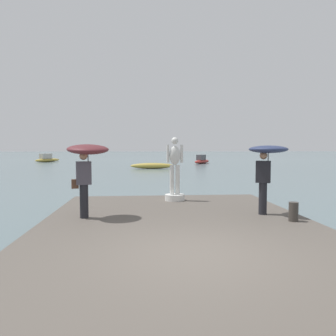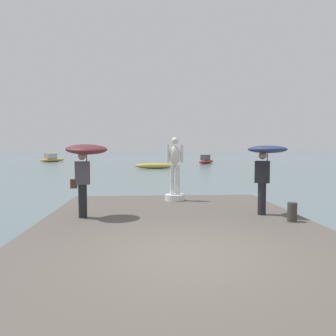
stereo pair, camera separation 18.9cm
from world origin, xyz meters
name	(u,v)px [view 1 (the left image)]	position (x,y,z in m)	size (l,w,h in m)	color
ground_plane	(148,164)	(0.00, 40.00, 0.00)	(400.00, 400.00, 0.00)	slate
pier	(180,234)	(0.00, 2.05, 0.20)	(6.83, 10.10, 0.40)	#564F47
statue_white_figure	(175,177)	(0.25, 5.84, 1.22)	(0.69, 0.69, 2.21)	silver
onlooker_left	(87,159)	(-2.34, 3.18, 1.95)	(1.31, 1.32, 1.97)	black
onlooker_right	(267,159)	(2.51, 3.19, 1.92)	(1.41, 1.41, 1.90)	black
mooring_bollard	(293,212)	(2.88, 2.30, 0.64)	(0.23, 0.23, 0.48)	#38332D
boat_mid	(152,166)	(0.34, 30.63, 0.31)	(4.84, 1.03, 0.62)	#B2993D
boat_far	(47,159)	(-16.18, 49.82, 0.49)	(3.44, 5.47, 1.38)	#B2993D
boat_rightward	(202,160)	(7.98, 42.23, 0.46)	(3.62, 5.11, 1.30)	#9E2D28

